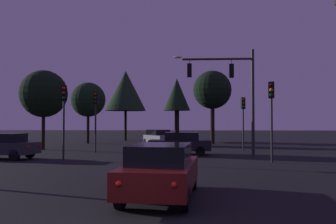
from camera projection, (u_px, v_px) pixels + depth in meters
name	position (u px, v px, depth m)	size (l,w,h in m)	color
ground_plane	(173.00, 149.00, 30.23)	(168.00, 168.00, 0.00)	black
traffic_signal_mast_arm	(231.00, 84.00, 23.73)	(5.25, 0.40, 6.94)	#232326
traffic_light_corner_left	(64.00, 107.00, 20.94)	(0.36, 0.38, 4.31)	#232326
traffic_light_corner_right	(271.00, 105.00, 19.74)	(0.36, 0.38, 4.38)	#232326
traffic_light_median	(243.00, 113.00, 28.17)	(0.35, 0.38, 4.14)	#232326
traffic_light_far_side	(96.00, 109.00, 26.43)	(0.32, 0.36, 4.42)	#232326
car_nearside_lane	(161.00, 170.00, 10.25)	(2.10, 4.67, 1.52)	#4C0F0F
car_crossing_left	(1.00, 146.00, 21.55)	(4.38, 2.20, 1.52)	#232328
car_crossing_right	(180.00, 143.00, 24.36)	(4.20, 1.94, 1.52)	black
car_far_lane	(159.00, 137.00, 34.91)	(3.60, 4.32, 1.52)	gray
tree_behind_sign	(88.00, 100.00, 38.67)	(3.66, 3.66, 6.48)	black
tree_left_far	(177.00, 95.00, 41.37)	(3.03, 3.03, 7.25)	black
tree_center_horizon	(44.00, 94.00, 29.38)	(3.81, 3.81, 6.42)	black
tree_right_cluster	(126.00, 91.00, 45.35)	(5.10, 5.10, 8.69)	black
tree_lot_edge	(212.00, 90.00, 37.19)	(3.92, 3.92, 7.52)	black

